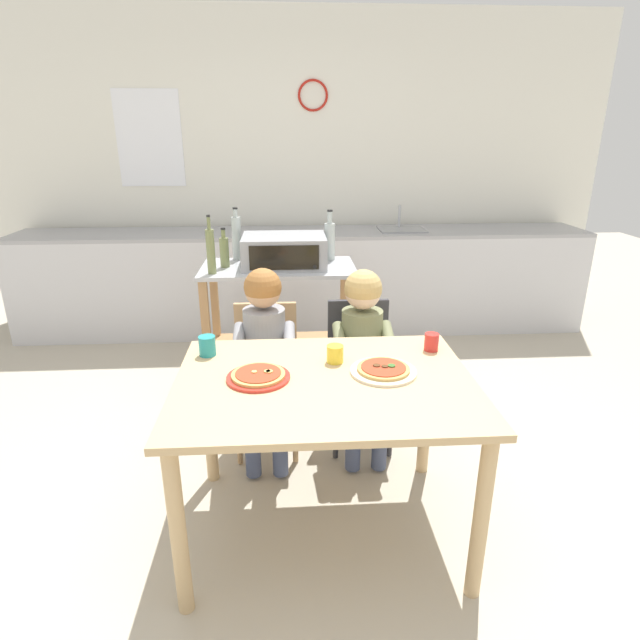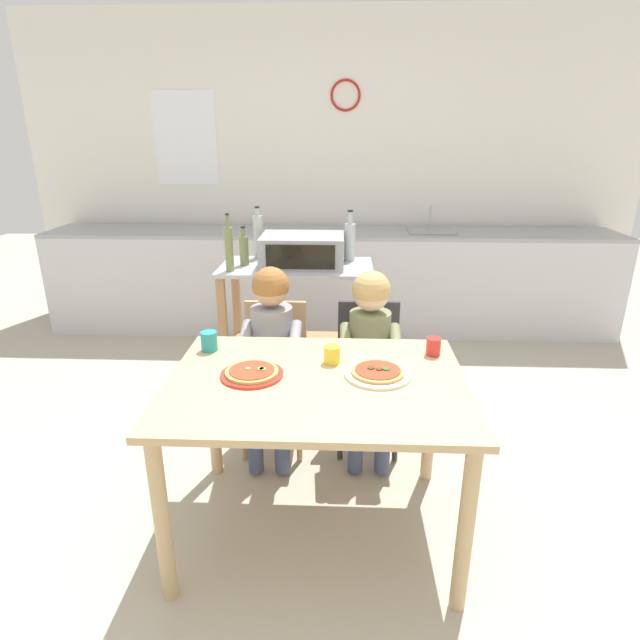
# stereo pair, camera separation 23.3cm
# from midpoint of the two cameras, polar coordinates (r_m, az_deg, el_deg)

# --- Properties ---
(ground_plane) EXTENTS (11.77, 11.77, 0.00)m
(ground_plane) POSITION_cam_midpoint_polar(r_m,az_deg,el_deg) (3.51, -2.86, -9.02)
(ground_plane) COLOR #B7AD99
(back_wall_tiled) EXTENTS (5.51, 0.14, 2.70)m
(back_wall_tiled) POSITION_cam_midpoint_polar(r_m,az_deg,el_deg) (4.91, -3.56, 15.88)
(back_wall_tiled) COLOR white
(back_wall_tiled) RESTS_ON ground
(kitchen_counter) EXTENTS (4.95, 0.60, 1.09)m
(kitchen_counter) POSITION_cam_midpoint_polar(r_m,az_deg,el_deg) (4.65, -3.24, 4.35)
(kitchen_counter) COLOR silver
(kitchen_counter) RESTS_ON ground
(kitchen_island_cart) EXTENTS (1.00, 0.53, 0.88)m
(kitchen_island_cart) POSITION_cam_midpoint_polar(r_m,az_deg,el_deg) (3.50, -6.41, 1.19)
(kitchen_island_cart) COLOR #B7BABF
(kitchen_island_cart) RESTS_ON ground
(toaster_oven) EXTENTS (0.54, 0.40, 0.20)m
(toaster_oven) POSITION_cam_midpoint_polar(r_m,az_deg,el_deg) (3.40, -5.96, 7.57)
(toaster_oven) COLOR #999BA0
(toaster_oven) RESTS_ON kitchen_island_cart
(bottle_squat_spirits) EXTENTS (0.06, 0.06, 0.35)m
(bottle_squat_spirits) POSITION_cam_midpoint_polar(r_m,az_deg,el_deg) (3.61, -11.05, 8.93)
(bottle_squat_spirits) COLOR #ADB7B2
(bottle_squat_spirits) RESTS_ON kitchen_island_cart
(bottle_slim_sauce) EXTENTS (0.05, 0.05, 0.36)m
(bottle_slim_sauce) POSITION_cam_midpoint_polar(r_m,az_deg,el_deg) (3.27, -14.01, 7.45)
(bottle_slim_sauce) COLOR olive
(bottle_slim_sauce) RESTS_ON kitchen_island_cart
(bottle_dark_olive_oil) EXTENTS (0.06, 0.06, 0.26)m
(bottle_dark_olive_oil) POSITION_cam_midpoint_polar(r_m,az_deg,el_deg) (3.43, -12.46, 7.40)
(bottle_dark_olive_oil) COLOR olive
(bottle_dark_olive_oil) RESTS_ON kitchen_island_cart
(bottle_tall_green_wine) EXTENTS (0.07, 0.07, 0.34)m
(bottle_tall_green_wine) POSITION_cam_midpoint_polar(r_m,az_deg,el_deg) (3.54, -0.83, 8.81)
(bottle_tall_green_wine) COLOR #ADB7B2
(bottle_tall_green_wine) RESTS_ON kitchen_island_cart
(dining_table) EXTENTS (1.22, 0.91, 0.75)m
(dining_table) POSITION_cam_midpoint_polar(r_m,az_deg,el_deg) (2.16, -2.61, -9.13)
(dining_table) COLOR tan
(dining_table) RESTS_ON ground
(dining_chair_left) EXTENTS (0.36, 0.36, 0.81)m
(dining_chair_left) POSITION_cam_midpoint_polar(r_m,az_deg,el_deg) (2.89, -8.25, -5.18)
(dining_chair_left) COLOR tan
(dining_chair_left) RESTS_ON ground
(dining_chair_right) EXTENTS (0.36, 0.36, 0.81)m
(dining_chair_right) POSITION_cam_midpoint_polar(r_m,az_deg,el_deg) (2.91, 2.07, -4.78)
(dining_chair_right) COLOR #333338
(dining_chair_right) RESTS_ON ground
(child_in_grey_shirt) EXTENTS (0.32, 0.42, 1.03)m
(child_in_grey_shirt) POSITION_cam_midpoint_polar(r_m,az_deg,el_deg) (2.70, -8.63, -2.56)
(child_in_grey_shirt) COLOR #424C6B
(child_in_grey_shirt) RESTS_ON ground
(child_in_olive_shirt) EXTENTS (0.32, 0.42, 1.01)m
(child_in_olive_shirt) POSITION_cam_midpoint_polar(r_m,az_deg,el_deg) (2.73, 2.37, -2.27)
(child_in_olive_shirt) COLOR #424C6B
(child_in_olive_shirt) RESTS_ON ground
(pizza_plate_red_rimmed) EXTENTS (0.26, 0.26, 0.03)m
(pizza_plate_red_rimmed) POSITION_cam_midpoint_polar(r_m,az_deg,el_deg) (2.15, -9.94, -6.18)
(pizza_plate_red_rimmed) COLOR red
(pizza_plate_red_rimmed) RESTS_ON dining_table
(pizza_plate_cream) EXTENTS (0.28, 0.28, 0.03)m
(pizza_plate_cream) POSITION_cam_midpoint_polar(r_m,az_deg,el_deg) (2.17, 3.96, -5.61)
(pizza_plate_cream) COLOR beige
(pizza_plate_cream) RESTS_ON dining_table
(drinking_cup_yellow) EXTENTS (0.07, 0.07, 0.08)m
(drinking_cup_yellow) POSITION_cam_midpoint_polar(r_m,az_deg,el_deg) (2.25, -1.29, -3.82)
(drinking_cup_yellow) COLOR yellow
(drinking_cup_yellow) RESTS_ON dining_table
(drinking_cup_teal) EXTENTS (0.08, 0.08, 0.09)m
(drinking_cup_teal) POSITION_cam_midpoint_polar(r_m,az_deg,el_deg) (2.40, -15.08, -2.82)
(drinking_cup_teal) COLOR teal
(drinking_cup_teal) RESTS_ON dining_table
(drinking_cup_red) EXTENTS (0.07, 0.07, 0.08)m
(drinking_cup_red) POSITION_cam_midpoint_polar(r_m,az_deg,el_deg) (2.41, 9.52, -2.47)
(drinking_cup_red) COLOR red
(drinking_cup_red) RESTS_ON dining_table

